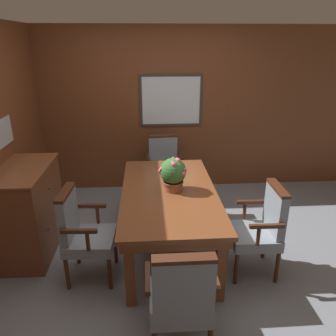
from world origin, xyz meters
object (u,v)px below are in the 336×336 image
at_px(potted_plant, 173,174).
at_px(sideboard_cabinet, 29,211).
at_px(dining_table, 169,198).
at_px(chair_right_near, 261,226).
at_px(chair_head_near, 181,297).
at_px(chair_head_far, 164,165).
at_px(chair_left_near, 82,231).

relative_size(potted_plant, sideboard_cabinet, 0.36).
bearing_deg(sideboard_cabinet, dining_table, -2.55).
xyz_separation_m(chair_right_near, sideboard_cabinet, (-2.41, 0.52, -0.02)).
xyz_separation_m(dining_table, chair_right_near, (0.88, -0.45, -0.12)).
bearing_deg(chair_head_near, chair_right_near, -134.84).
distance_m(chair_right_near, chair_head_far, 1.96).
bearing_deg(chair_head_near, dining_table, -90.20).
bearing_deg(potted_plant, chair_left_near, -154.45).
xyz_separation_m(chair_head_near, sideboard_cabinet, (-1.53, 1.41, -0.02)).
distance_m(chair_head_near, sideboard_cabinet, 2.08).
bearing_deg(dining_table, chair_right_near, -27.07).
distance_m(chair_right_near, chair_left_near, 1.75).
xyz_separation_m(dining_table, chair_left_near, (-0.87, -0.42, -0.12)).
bearing_deg(chair_head_far, chair_head_near, -95.64).
distance_m(dining_table, chair_head_near, 1.35).
bearing_deg(chair_head_near, potted_plant, -92.09).
xyz_separation_m(chair_head_far, chair_left_near, (-0.89, -1.73, 0.00)).
distance_m(chair_left_near, sideboard_cabinet, 0.82).
distance_m(chair_right_near, chair_head_near, 1.26).
height_order(chair_head_far, sideboard_cabinet, sideboard_cabinet).
height_order(potted_plant, sideboard_cabinet, potted_plant).
relative_size(chair_head_far, chair_head_near, 1.00).
bearing_deg(chair_head_far, chair_right_near, -69.00).
distance_m(dining_table, potted_plant, 0.28).
bearing_deg(chair_head_near, chair_left_near, -46.99).
bearing_deg(dining_table, sideboard_cabinet, 177.45).
bearing_deg(chair_right_near, sideboard_cabinet, -100.95).
relative_size(dining_table, chair_head_far, 1.99).
distance_m(dining_table, chair_right_near, 1.00).
distance_m(chair_head_far, chair_head_near, 2.66).
xyz_separation_m(chair_right_near, chair_left_near, (-1.75, 0.03, 0.00)).
distance_m(dining_table, sideboard_cabinet, 1.54).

